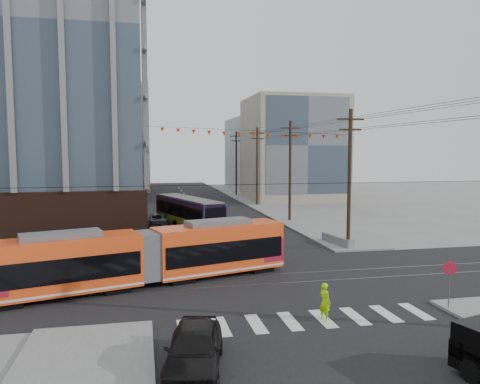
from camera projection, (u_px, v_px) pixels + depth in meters
name	position (u px, v px, depth m)	size (l,w,h in m)	color
ground	(287.00, 300.00, 24.48)	(160.00, 160.00, 0.00)	slate
bg_bldg_nw_near	(77.00, 142.00, 70.92)	(18.00, 16.00, 18.00)	#8C99A5
bg_bldg_ne_near	(293.00, 149.00, 73.82)	(14.00, 14.00, 16.00)	gray
bg_bldg_nw_far	(107.00, 139.00, 90.95)	(16.00, 18.00, 20.00)	gray
bg_bldg_ne_far	(271.00, 154.00, 93.82)	(16.00, 16.00, 14.00)	#8C99A5
utility_pole_far	(236.00, 164.00, 80.32)	(0.30, 0.30, 11.00)	black
streetcar	(147.00, 256.00, 27.07)	(17.45, 2.45, 3.36)	#F04B18
city_bus	(189.00, 213.00, 46.28)	(2.46, 11.34, 3.21)	#261536
black_sedan	(194.00, 348.00, 16.54)	(1.95, 4.84, 1.65)	black
parked_car_silver	(169.00, 238.00, 38.04)	(1.46, 4.17, 1.37)	gray
parked_car_white	(159.00, 235.00, 38.86)	(2.11, 5.20, 1.51)	silver
parked_car_grey	(159.00, 219.00, 48.05)	(2.35, 5.10, 1.42)	#585C69
pedestrian	(325.00, 302.00, 21.42)	(0.65, 0.43, 1.78)	#A1DE08
stop_sign	(449.00, 288.00, 22.72)	(0.70, 0.70, 2.30)	red
jersey_barrier	(337.00, 241.00, 38.41)	(0.90, 4.02, 0.80)	slate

